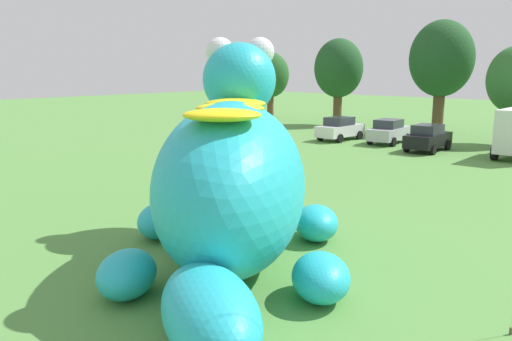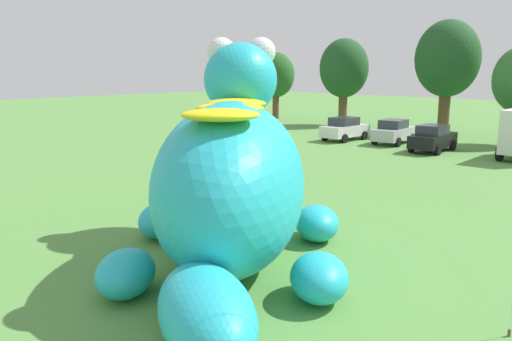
{
  "view_description": "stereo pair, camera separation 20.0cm",
  "coord_description": "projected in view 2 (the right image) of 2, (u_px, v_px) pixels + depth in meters",
  "views": [
    {
      "loc": [
        10.82,
        -10.04,
        5.34
      ],
      "look_at": [
        0.98,
        0.64,
        2.48
      ],
      "focal_mm": 36.98,
      "sensor_mm": 36.0,
      "label": 1
    },
    {
      "loc": [
        10.96,
        -9.9,
        5.34
      ],
      "look_at": [
        0.98,
        0.64,
        2.48
      ],
      "focal_mm": 36.98,
      "sensor_mm": 36.0,
      "label": 2
    }
  ],
  "objects": [
    {
      "name": "car_white",
      "position": [
        345.0,
        129.0,
        38.87
      ],
      "size": [
        1.99,
        4.12,
        1.72
      ],
      "color": "white",
      "rests_on": "ground"
    },
    {
      "name": "giant_inflatable_creature",
      "position": [
        231.0,
        182.0,
        14.1
      ],
      "size": [
        11.09,
        9.57,
        6.29
      ],
      "color": "#23B2C6",
      "rests_on": "ground"
    },
    {
      "name": "tree_far_left",
      "position": [
        276.0,
        75.0,
        54.77
      ],
      "size": [
        3.85,
        3.85,
        6.84
      ],
      "color": "brown",
      "rests_on": "ground"
    },
    {
      "name": "ground_plane",
      "position": [
        217.0,
        252.0,
        15.48
      ],
      "size": [
        160.0,
        160.0,
        0.0
      ],
      "primitive_type": "plane",
      "color": "#568E42"
    },
    {
      "name": "tree_left",
      "position": [
        344.0,
        69.0,
        48.12
      ],
      "size": [
        4.45,
        4.45,
        7.9
      ],
      "color": "brown",
      "rests_on": "ground"
    },
    {
      "name": "car_silver",
      "position": [
        394.0,
        132.0,
        37.11
      ],
      "size": [
        2.27,
        4.26,
        1.72
      ],
      "color": "#B7BABF",
      "rests_on": "ground"
    },
    {
      "name": "tree_mid_left",
      "position": [
        447.0,
        59.0,
        42.27
      ],
      "size": [
        5.11,
        5.11,
        9.07
      ],
      "color": "brown",
      "rests_on": "ground"
    },
    {
      "name": "car_black",
      "position": [
        433.0,
        138.0,
        33.7
      ],
      "size": [
        2.12,
        4.19,
        1.72
      ],
      "color": "black",
      "rests_on": "ground"
    }
  ]
}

